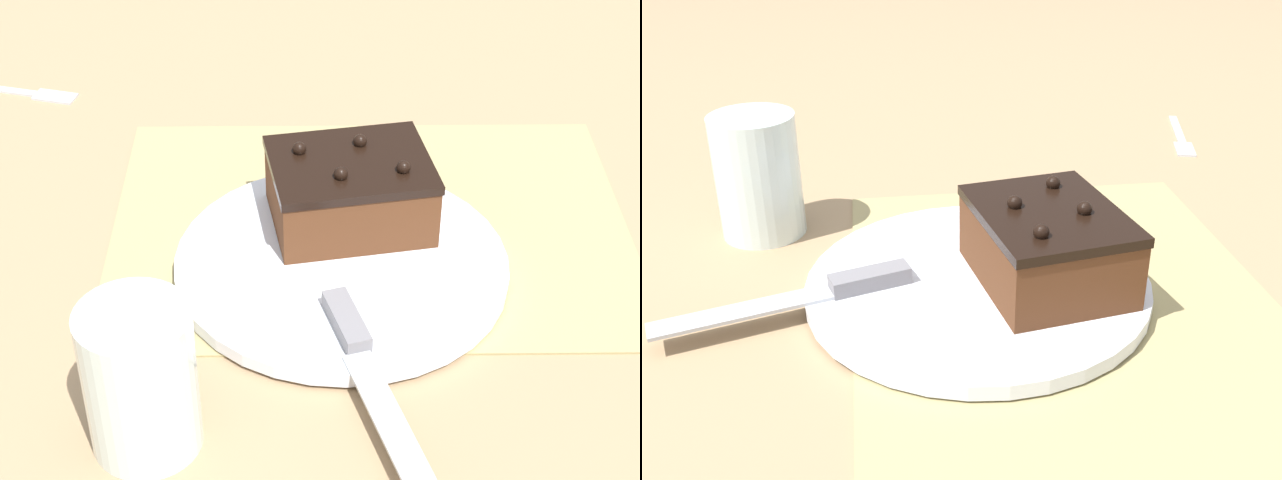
{
  "view_description": "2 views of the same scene",
  "coord_description": "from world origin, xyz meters",
  "views": [
    {
      "loc": [
        0.05,
        0.77,
        0.57
      ],
      "look_at": [
        0.05,
        0.09,
        0.05
      ],
      "focal_mm": 60.0,
      "sensor_mm": 36.0,
      "label": 1
    },
    {
      "loc": [
        -0.49,
        0.15,
        0.33
      ],
      "look_at": [
        0.05,
        0.08,
        0.04
      ],
      "focal_mm": 42.0,
      "sensor_mm": 36.0,
      "label": 2
    }
  ],
  "objects": [
    {
      "name": "chocolate_cake",
      "position": [
        0.02,
        0.01,
        0.05
      ],
      "size": [
        0.15,
        0.13,
        0.07
      ],
      "rotation": [
        0.0,
        0.0,
        0.17
      ],
      "color": "#512D19",
      "rests_on": "cake_plate"
    },
    {
      "name": "drinking_glass",
      "position": [
        0.17,
        0.25,
        0.06
      ],
      "size": [
        0.08,
        0.08,
        0.12
      ],
      "color": "silver",
      "rests_on": "ground_plane"
    },
    {
      "name": "cake_plate",
      "position": [
        0.03,
        0.07,
        0.01
      ],
      "size": [
        0.28,
        0.28,
        0.01
      ],
      "color": "white",
      "rests_on": "placemat_woven"
    },
    {
      "name": "dessert_fork",
      "position": [
        0.36,
        -0.24,
        0.0
      ],
      "size": [
        0.15,
        0.05,
        0.01
      ],
      "rotation": [
        0.0,
        0.0,
        1.31
      ],
      "color": "#B7BABF",
      "rests_on": "ground_plane"
    },
    {
      "name": "placemat_woven",
      "position": [
        0.0,
        0.0,
        0.0
      ],
      "size": [
        0.46,
        0.34,
        0.0
      ],
      "primitive_type": "cube",
      "color": "tan",
      "rests_on": "ground_plane"
    },
    {
      "name": "ground_plane",
      "position": [
        0.0,
        0.0,
        0.0
      ],
      "size": [
        3.0,
        3.0,
        0.0
      ],
      "primitive_type": "plane",
      "color": "#9E7F5B"
    },
    {
      "name": "serving_knife",
      "position": [
        0.02,
        0.19,
        0.02
      ],
      "size": [
        0.08,
        0.2,
        0.01
      ],
      "rotation": [
        0.0,
        0.0,
        0.3
      ],
      "color": "slate",
      "rests_on": "cake_plate"
    }
  ]
}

